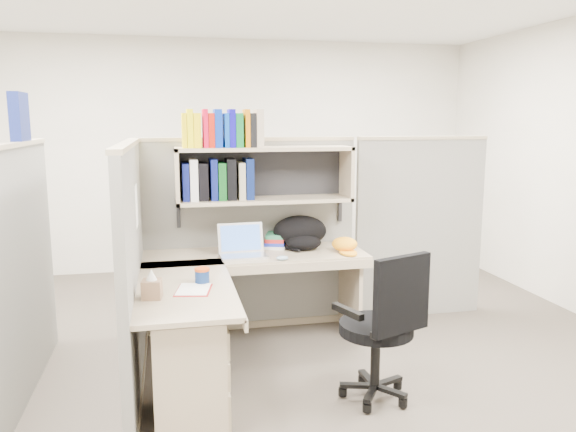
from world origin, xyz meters
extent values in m
plane|color=#38312B|center=(0.00, 0.00, 0.00)|extent=(6.00, 6.00, 0.00)
plane|color=beige|center=(0.00, 3.00, 1.35)|extent=(6.00, 0.00, 6.00)
cube|color=#63635E|center=(0.00, 0.90, 0.80)|extent=(1.80, 0.06, 1.60)
cube|color=gray|center=(0.00, 0.90, 1.61)|extent=(1.80, 0.08, 0.03)
cube|color=#63635E|center=(-0.90, 0.00, 0.80)|extent=(0.06, 1.80, 1.60)
cube|color=gray|center=(-0.90, 0.00, 1.61)|extent=(0.08, 1.80, 0.03)
cube|color=#63635E|center=(-1.60, 0.00, 0.80)|extent=(0.06, 1.80, 1.60)
cube|color=#63635E|center=(1.55, 0.90, 0.80)|extent=(1.20, 0.06, 1.60)
cube|color=navy|center=(-1.60, 0.35, 1.79)|extent=(0.07, 0.27, 0.32)
cube|color=white|center=(-0.87, 0.15, 1.20)|extent=(0.00, 0.21, 0.28)
cube|color=gray|center=(0.10, 0.70, 1.55)|extent=(1.40, 0.34, 0.03)
cube|color=gray|center=(0.10, 0.70, 1.14)|extent=(1.40, 0.34, 0.03)
cube|color=gray|center=(-0.58, 0.70, 1.34)|extent=(0.03, 0.34, 0.44)
cube|color=gray|center=(0.78, 0.70, 1.34)|extent=(0.03, 0.34, 0.44)
cube|color=black|center=(0.10, 0.86, 1.34)|extent=(1.38, 0.01, 0.41)
cube|color=yellow|center=(-0.52, 0.68, 1.69)|extent=(0.03, 0.20, 0.26)
cube|color=#F6EB05|center=(-0.48, 0.68, 1.71)|extent=(0.05, 0.20, 0.29)
cube|color=yellow|center=(-0.42, 0.68, 1.69)|extent=(0.06, 0.20, 0.26)
cube|color=red|center=(-0.36, 0.68, 1.71)|extent=(0.04, 0.20, 0.29)
cube|color=#AB1306|center=(-0.32, 0.68, 1.69)|extent=(0.05, 0.20, 0.26)
cube|color=#0528A2|center=(-0.27, 0.68, 1.71)|extent=(0.06, 0.20, 0.29)
cube|color=#0539A7|center=(-0.20, 0.68, 1.69)|extent=(0.04, 0.20, 0.26)
cube|color=#0B0495|center=(-0.16, 0.68, 1.71)|extent=(0.04, 0.20, 0.29)
cube|color=#075F23|center=(-0.11, 0.68, 1.69)|extent=(0.06, 0.20, 0.26)
cube|color=#C76904|center=(-0.04, 0.68, 1.71)|extent=(0.04, 0.20, 0.29)
cube|color=black|center=(0.00, 0.68, 1.69)|extent=(0.05, 0.20, 0.26)
cube|color=tan|center=(0.05, 0.68, 1.71)|extent=(0.06, 0.20, 0.29)
cube|color=#070E4B|center=(-0.52, 0.72, 1.30)|extent=(0.05, 0.24, 0.29)
cube|color=silver|center=(-0.46, 0.72, 1.31)|extent=(0.06, 0.24, 0.32)
cube|color=black|center=(-0.39, 0.72, 1.30)|extent=(0.07, 0.24, 0.29)
cube|color=#081053|center=(-0.30, 0.72, 1.31)|extent=(0.05, 0.24, 0.32)
cube|color=#094114|center=(-0.24, 0.72, 1.30)|extent=(0.06, 0.24, 0.29)
cube|color=black|center=(-0.17, 0.72, 1.31)|extent=(0.07, 0.24, 0.32)
cube|color=gray|center=(-0.09, 0.72, 1.30)|extent=(0.05, 0.24, 0.29)
cube|color=#071346|center=(-0.03, 0.72, 1.31)|extent=(0.06, 0.24, 0.32)
cube|color=gray|center=(0.00, 0.57, 0.71)|extent=(1.74, 0.60, 0.03)
cube|color=gray|center=(-0.57, -0.20, 0.71)|extent=(0.60, 1.34, 0.03)
cube|color=gray|center=(0.00, 0.27, 0.68)|extent=(1.74, 0.02, 0.07)
cube|color=gray|center=(-0.27, -0.20, 0.68)|extent=(0.02, 1.34, 0.07)
cube|color=gray|center=(-0.57, -0.55, 0.34)|extent=(0.40, 0.55, 0.68)
cube|color=gray|center=(-0.36, -0.55, 0.54)|extent=(0.02, 0.50, 0.16)
cube|color=gray|center=(-0.36, -0.55, 0.36)|extent=(0.02, 0.50, 0.16)
cube|color=gray|center=(-0.36, -0.55, 0.14)|extent=(0.02, 0.50, 0.22)
cube|color=#B2B2B7|center=(-0.35, -0.55, 0.54)|extent=(0.01, 0.12, 0.01)
cube|color=gray|center=(0.80, 0.60, 0.35)|extent=(0.03, 0.55, 0.70)
cylinder|color=navy|center=(-0.46, -0.16, 0.77)|extent=(0.09, 0.09, 0.08)
cylinder|color=#CF4713|center=(-0.46, -0.16, 0.82)|extent=(0.10, 0.10, 0.02)
ellipsoid|color=#87A7BF|center=(0.16, 0.31, 0.75)|extent=(0.10, 0.08, 0.03)
cylinder|color=silver|center=(-0.03, 0.75, 0.78)|extent=(0.07, 0.07, 0.09)
cylinder|color=black|center=(0.60, -0.53, 0.48)|extent=(0.47, 0.47, 0.07)
cube|color=black|center=(0.67, -0.73, 0.75)|extent=(0.40, 0.19, 0.47)
cylinder|color=black|center=(0.60, -0.53, 0.28)|extent=(0.06, 0.06, 0.41)
cylinder|color=black|center=(0.60, -0.53, 0.05)|extent=(0.45, 0.45, 0.10)
cube|color=black|center=(0.38, -0.62, 0.63)|extent=(0.13, 0.26, 0.04)
cube|color=black|center=(0.82, -0.45, 0.63)|extent=(0.13, 0.26, 0.04)
camera|label=1|loc=(-0.65, -3.70, 1.77)|focal=35.00mm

